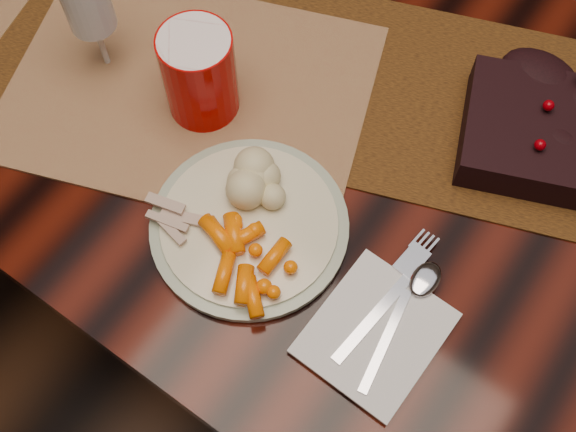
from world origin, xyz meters
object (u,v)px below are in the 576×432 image
Objects in this scene: placemat_main at (189,91)px; dinner_plate at (249,225)px; napkin at (376,333)px; wine_glass at (94,22)px; mashed_potatoes at (262,177)px; dining_table at (365,205)px; red_cup at (199,74)px; turkey_shreds at (166,217)px; baby_carrots at (239,268)px.

placemat_main is 1.97× the size of dinner_plate.
napkin is at bearing -40.20° from placemat_main.
dinner_plate is 0.19m from napkin.
wine_glass reaches higher than dinner_plate.
placemat_main is at bearing 148.04° from dinner_plate.
dinner_plate is 1.45× the size of wine_glass.
dinner_plate is at bearing -51.86° from placemat_main.
dinner_plate is 2.86× the size of mashed_potatoes.
wine_glass reaches higher than dining_table.
red_cup is (0.03, -0.01, 0.06)m from placemat_main.
red_cup is (-0.14, 0.06, 0.02)m from mashed_potatoes.
mashed_potatoes is at bearing 57.01° from turkey_shreds.
napkin is 1.22× the size of red_cup.
red_cup is at bearing -29.50° from placemat_main.
mashed_potatoes reaches higher than baby_carrots.
turkey_shreds is at bearing -78.17° from placemat_main.
dinner_plate is 0.20m from red_cup.
dinner_plate is 2.20× the size of baby_carrots.
red_cup reaches higher than baby_carrots.
baby_carrots is 1.30× the size of mashed_potatoes.
wine_glass is (-0.50, 0.11, 0.08)m from napkin.
wine_glass is at bearing 156.39° from baby_carrots.
mashed_potatoes reaches higher than placemat_main.
wine_glass is (-0.22, 0.14, 0.06)m from turkey_shreds.
mashed_potatoes is 0.66× the size of red_cup.
baby_carrots reaches higher than dining_table.
mashed_potatoes reaches higher than turkey_shreds.
wine_glass is at bearing -148.46° from dining_table.
baby_carrots is 0.11m from turkey_shreds.
napkin is (0.19, -0.02, -0.00)m from dinner_plate.
baby_carrots is at bearing -1.41° from turkey_shreds.
mashed_potatoes is at bearing 112.21° from baby_carrots.
wine_glass is at bearing 163.69° from dinner_plate.
dinner_plate is 0.32m from wine_glass.
baby_carrots is 0.11m from mashed_potatoes.
red_cup is (-0.18, -0.18, 0.44)m from dining_table.
placemat_main reaches higher than dining_table.
wine_glass is (-0.29, 0.04, 0.04)m from mashed_potatoes.
turkey_shreds is 0.28m from napkin.
red_cup reaches higher than mashed_potatoes.
red_cup reaches higher than dinner_plate.
wine_glass is (-0.33, -0.20, 0.46)m from dining_table.
dining_table is 0.54m from turkey_shreds.
dining_table is at bearing 85.36° from dinner_plate.
dining_table is at bearing 45.22° from red_cup.
napkin is at bearing -7.22° from dinner_plate.
red_cup is (-0.35, 0.13, 0.06)m from napkin.
placemat_main is 3.05× the size of napkin.
napkin is at bearing 10.82° from baby_carrots.
napkin is 0.38m from red_cup.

